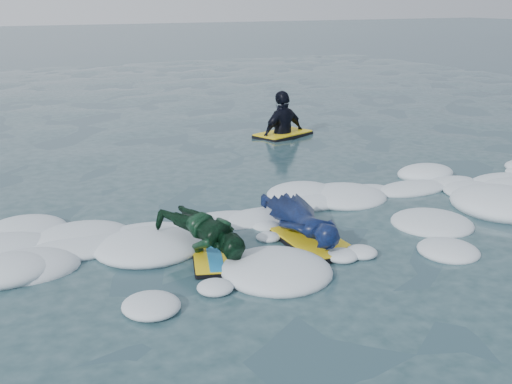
# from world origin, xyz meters

# --- Properties ---
(ground) EXTENTS (120.00, 120.00, 0.00)m
(ground) POSITION_xyz_m (0.00, 0.00, 0.00)
(ground) COLOR #172E38
(ground) RESTS_ON ground
(foam_band) EXTENTS (12.00, 3.10, 0.30)m
(foam_band) POSITION_xyz_m (0.00, 1.03, 0.00)
(foam_band) COLOR white
(foam_band) RESTS_ON ground
(prone_woman_unit) EXTENTS (0.75, 1.67, 0.42)m
(prone_woman_unit) POSITION_xyz_m (0.45, 0.56, 0.22)
(prone_woman_unit) COLOR black
(prone_woman_unit) RESTS_ON ground
(prone_child_unit) EXTENTS (0.85, 1.34, 0.49)m
(prone_child_unit) POSITION_xyz_m (-0.73, 0.56, 0.25)
(prone_child_unit) COLOR black
(prone_child_unit) RESTS_ON ground
(waiting_rider_unit) EXTENTS (1.33, 1.02, 1.77)m
(waiting_rider_unit) POSITION_xyz_m (2.91, 5.63, 0.04)
(waiting_rider_unit) COLOR black
(waiting_rider_unit) RESTS_ON ground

